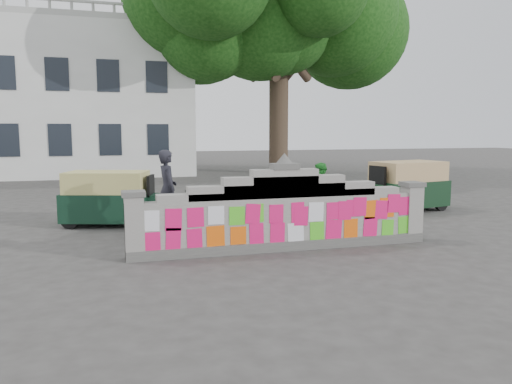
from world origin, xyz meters
TOP-DOWN VIEW (x-y plane):
  - ground at (0.00, 0.00)m, footprint 100.00×100.00m
  - parapet_wall at (-0.00, -0.01)m, footprint 6.48×0.44m
  - building at (-7.00, 21.98)m, footprint 16.00×10.00m
  - shade_tree at (6.00, 18.00)m, footprint 12.00×10.00m
  - cyclist_bike at (-2.18, 1.84)m, footprint 2.09×1.01m
  - cyclist_rider at (-2.18, 1.84)m, footprint 0.53×0.71m
  - pedestrian at (2.26, 3.29)m, footprint 0.73×0.86m
  - rickshaw_left at (-3.46, 3.79)m, footprint 2.63×1.76m
  - rickshaw_right at (5.31, 3.75)m, footprint 2.83×1.71m

SIDE VIEW (x-z plane):
  - ground at x=0.00m, z-range 0.00..0.00m
  - cyclist_bike at x=-2.18m, z-range 0.00..1.05m
  - rickshaw_left at x=-3.46m, z-range 0.03..1.44m
  - parapet_wall at x=0.00m, z-range -0.26..1.75m
  - pedestrian at x=2.26m, z-range 0.00..1.57m
  - rickshaw_right at x=5.31m, z-range 0.03..1.55m
  - cyclist_rider at x=-2.18m, z-range 0.00..1.78m
  - building at x=-7.00m, z-range -0.44..8.46m
  - shade_tree at x=6.00m, z-range 2.94..14.94m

